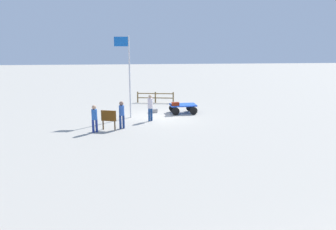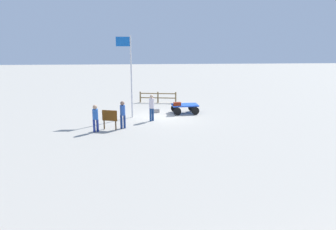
% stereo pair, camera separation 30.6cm
% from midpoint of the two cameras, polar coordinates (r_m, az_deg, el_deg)
% --- Properties ---
extents(ground_plane, '(120.00, 120.00, 0.00)m').
position_cam_midpoint_polar(ground_plane, '(22.42, -1.85, -0.26)').
color(ground_plane, '#ABA598').
extents(luggage_cart, '(1.95, 1.42, 0.66)m').
position_cam_midpoint_polar(luggage_cart, '(23.42, 2.27, 1.49)').
color(luggage_cart, blue).
rests_on(luggage_cart, ground).
extents(suitcase_olive, '(0.55, 0.35, 0.24)m').
position_cam_midpoint_polar(suitcase_olive, '(22.84, 0.96, 1.99)').
color(suitcase_olive, maroon).
rests_on(suitcase_olive, luggage_cart).
extents(suitcase_navy, '(0.60, 0.39, 0.29)m').
position_cam_midpoint_polar(suitcase_navy, '(23.69, -2.98, 0.78)').
color(suitcase_navy, gray).
rests_on(suitcase_navy, ground).
extents(worker_lead, '(0.48, 0.48, 1.76)m').
position_cam_midpoint_polar(worker_lead, '(20.93, -3.62, 1.67)').
color(worker_lead, navy).
rests_on(worker_lead, ground).
extents(worker_trailing, '(0.41, 0.41, 1.67)m').
position_cam_midpoint_polar(worker_trailing, '(19.22, -8.76, 0.39)').
color(worker_trailing, navy).
rests_on(worker_trailing, ground).
extents(worker_supervisor, '(0.43, 0.43, 1.60)m').
position_cam_midpoint_polar(worker_supervisor, '(18.71, -13.51, -0.30)').
color(worker_supervisor, navy).
rests_on(worker_supervisor, ground).
extents(flagpole, '(1.02, 0.10, 5.56)m').
position_cam_midpoint_polar(flagpole, '(21.82, -7.64, 8.15)').
color(flagpole, silver).
rests_on(flagpole, ground).
extents(signboard, '(0.90, 0.34, 1.17)m').
position_cam_midpoint_polar(signboard, '(19.11, -11.04, -0.42)').
color(signboard, '#4C3319').
rests_on(signboard, ground).
extents(wooden_fence, '(3.17, 0.67, 0.95)m').
position_cam_midpoint_polar(wooden_fence, '(27.61, -2.59, 3.32)').
color(wooden_fence, brown).
rests_on(wooden_fence, ground).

